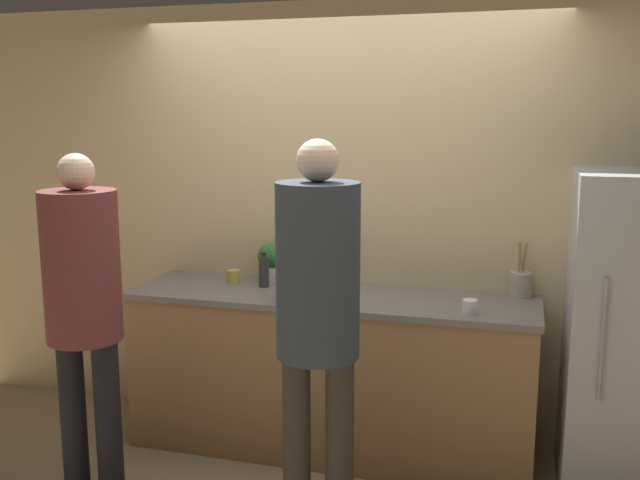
{
  "coord_description": "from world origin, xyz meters",
  "views": [
    {
      "loc": [
        1.03,
        -3.44,
        1.96
      ],
      "look_at": [
        0.0,
        0.15,
        1.29
      ],
      "focal_mm": 40.0,
      "sensor_mm": 36.0,
      "label": 1
    }
  ],
  "objects_px": {
    "fruit_bowl": "(302,291)",
    "cup_white": "(470,307)",
    "person_center": "(318,304)",
    "utensil_crock": "(521,283)",
    "potted_plant": "(270,261)",
    "cup_yellow": "(234,276)",
    "bottle_dark": "(264,273)",
    "refrigerator": "(638,338)",
    "person_left": "(83,296)"
  },
  "relations": [
    {
      "from": "person_left",
      "to": "person_center",
      "type": "relative_size",
      "value": 0.96
    },
    {
      "from": "utensil_crock",
      "to": "potted_plant",
      "type": "xyz_separation_m",
      "value": [
        -1.48,
        -0.05,
        0.05
      ]
    },
    {
      "from": "cup_white",
      "to": "person_center",
      "type": "bearing_deg",
      "value": -131.94
    },
    {
      "from": "cup_white",
      "to": "cup_yellow",
      "type": "distance_m",
      "value": 1.46
    },
    {
      "from": "refrigerator",
      "to": "utensil_crock",
      "type": "relative_size",
      "value": 5.45
    },
    {
      "from": "person_left",
      "to": "fruit_bowl",
      "type": "distance_m",
      "value": 1.14
    },
    {
      "from": "bottle_dark",
      "to": "cup_yellow",
      "type": "distance_m",
      "value": 0.22
    },
    {
      "from": "bottle_dark",
      "to": "utensil_crock",
      "type": "bearing_deg",
      "value": 7.39
    },
    {
      "from": "person_left",
      "to": "cup_yellow",
      "type": "height_order",
      "value": "person_left"
    },
    {
      "from": "utensil_crock",
      "to": "cup_white",
      "type": "relative_size",
      "value": 3.89
    },
    {
      "from": "refrigerator",
      "to": "cup_yellow",
      "type": "bearing_deg",
      "value": 176.36
    },
    {
      "from": "person_center",
      "to": "potted_plant",
      "type": "height_order",
      "value": "person_center"
    },
    {
      "from": "person_left",
      "to": "cup_white",
      "type": "bearing_deg",
      "value": 20.14
    },
    {
      "from": "person_center",
      "to": "bottle_dark",
      "type": "distance_m",
      "value": 1.12
    },
    {
      "from": "refrigerator",
      "to": "person_center",
      "type": "distance_m",
      "value": 1.69
    },
    {
      "from": "cup_white",
      "to": "bottle_dark",
      "type": "bearing_deg",
      "value": 168.35
    },
    {
      "from": "fruit_bowl",
      "to": "potted_plant",
      "type": "xyz_separation_m",
      "value": [
        -0.32,
        0.38,
        0.07
      ]
    },
    {
      "from": "person_center",
      "to": "potted_plant",
      "type": "bearing_deg",
      "value": 119.75
    },
    {
      "from": "person_left",
      "to": "refrigerator",
      "type": "bearing_deg",
      "value": 17.15
    },
    {
      "from": "utensil_crock",
      "to": "cup_yellow",
      "type": "xyz_separation_m",
      "value": [
        -1.68,
        -0.15,
        -0.04
      ]
    },
    {
      "from": "refrigerator",
      "to": "cup_white",
      "type": "bearing_deg",
      "value": -169.73
    },
    {
      "from": "bottle_dark",
      "to": "potted_plant",
      "type": "height_order",
      "value": "potted_plant"
    },
    {
      "from": "bottle_dark",
      "to": "refrigerator",
      "type": "bearing_deg",
      "value": -2.83
    },
    {
      "from": "cup_white",
      "to": "potted_plant",
      "type": "height_order",
      "value": "potted_plant"
    },
    {
      "from": "cup_yellow",
      "to": "potted_plant",
      "type": "xyz_separation_m",
      "value": [
        0.2,
        0.1,
        0.09
      ]
    },
    {
      "from": "fruit_bowl",
      "to": "cup_yellow",
      "type": "relative_size",
      "value": 3.5
    },
    {
      "from": "person_center",
      "to": "potted_plant",
      "type": "xyz_separation_m",
      "value": [
        -0.62,
        1.08,
        -0.06
      ]
    },
    {
      "from": "bottle_dark",
      "to": "potted_plant",
      "type": "bearing_deg",
      "value": 94.27
    },
    {
      "from": "person_left",
      "to": "cup_white",
      "type": "distance_m",
      "value": 1.94
    },
    {
      "from": "refrigerator",
      "to": "cup_yellow",
      "type": "distance_m",
      "value": 2.27
    },
    {
      "from": "fruit_bowl",
      "to": "utensil_crock",
      "type": "height_order",
      "value": "utensil_crock"
    },
    {
      "from": "bottle_dark",
      "to": "cup_yellow",
      "type": "height_order",
      "value": "bottle_dark"
    },
    {
      "from": "person_center",
      "to": "refrigerator",
      "type": "bearing_deg",
      "value": 30.01
    },
    {
      "from": "person_center",
      "to": "bottle_dark",
      "type": "relative_size",
      "value": 8.89
    },
    {
      "from": "cup_white",
      "to": "potted_plant",
      "type": "bearing_deg",
      "value": 162.27
    },
    {
      "from": "refrigerator",
      "to": "person_left",
      "type": "xyz_separation_m",
      "value": [
        -2.65,
        -0.82,
        0.23
      ]
    },
    {
      "from": "refrigerator",
      "to": "cup_yellow",
      "type": "xyz_separation_m",
      "value": [
        -2.26,
        0.14,
        0.14
      ]
    },
    {
      "from": "utensil_crock",
      "to": "potted_plant",
      "type": "distance_m",
      "value": 1.48
    },
    {
      "from": "refrigerator",
      "to": "person_center",
      "type": "bearing_deg",
      "value": -149.99
    },
    {
      "from": "person_center",
      "to": "fruit_bowl",
      "type": "relative_size",
      "value": 6.73
    },
    {
      "from": "utensil_crock",
      "to": "potted_plant",
      "type": "bearing_deg",
      "value": -178.13
    },
    {
      "from": "person_left",
      "to": "bottle_dark",
      "type": "bearing_deg",
      "value": 56.78
    },
    {
      "from": "fruit_bowl",
      "to": "cup_white",
      "type": "distance_m",
      "value": 0.91
    },
    {
      "from": "utensil_crock",
      "to": "potted_plant",
      "type": "height_order",
      "value": "utensil_crock"
    },
    {
      "from": "refrigerator",
      "to": "cup_white",
      "type": "xyz_separation_m",
      "value": [
        -0.83,
        -0.15,
        0.14
      ]
    },
    {
      "from": "bottle_dark",
      "to": "cup_yellow",
      "type": "xyz_separation_m",
      "value": [
        -0.21,
        0.04,
        -0.04
      ]
    },
    {
      "from": "utensil_crock",
      "to": "cup_white",
      "type": "height_order",
      "value": "utensil_crock"
    },
    {
      "from": "person_left",
      "to": "cup_yellow",
      "type": "relative_size",
      "value": 22.55
    },
    {
      "from": "utensil_crock",
      "to": "bottle_dark",
      "type": "xyz_separation_m",
      "value": [
        -1.46,
        -0.19,
        0.01
      ]
    },
    {
      "from": "person_left",
      "to": "cup_white",
      "type": "xyz_separation_m",
      "value": [
        1.82,
        0.67,
        -0.1
      ]
    }
  ]
}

